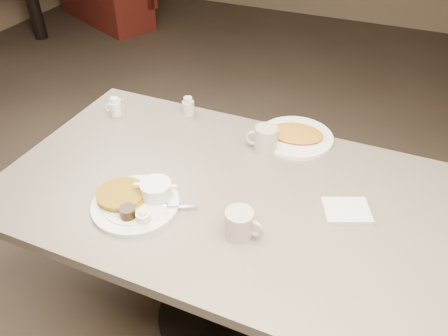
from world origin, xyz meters
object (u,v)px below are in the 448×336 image
at_px(hash_plate, 296,136).
at_px(coffee_mug_near, 240,224).
at_px(coffee_mug_far, 265,139).
at_px(main_plate, 137,199).
at_px(creamer_left, 115,107).
at_px(creamer_right, 188,107).
at_px(diner_table, 222,223).

bearing_deg(hash_plate, coffee_mug_near, -91.30).
xyz_separation_m(coffee_mug_far, hash_plate, (0.09, 0.12, -0.04)).
height_order(main_plate, creamer_left, creamer_left).
height_order(coffee_mug_near, hash_plate, coffee_mug_near).
height_order(coffee_mug_near, creamer_right, coffee_mug_near).
distance_m(main_plate, creamer_right, 0.57).
bearing_deg(diner_table, coffee_mug_far, 76.71).
bearing_deg(diner_table, creamer_right, 129.71).
height_order(main_plate, coffee_mug_near, coffee_mug_near).
relative_size(diner_table, coffee_mug_far, 11.75).
bearing_deg(creamer_right, main_plate, -79.62).
xyz_separation_m(coffee_mug_near, creamer_left, (-0.73, 0.44, -0.01)).
relative_size(creamer_left, hash_plate, 0.25).
distance_m(diner_table, coffee_mug_far, 0.35).
height_order(diner_table, creamer_left, creamer_left).
bearing_deg(diner_table, hash_plate, 68.84).
bearing_deg(creamer_right, creamer_left, -155.87).
height_order(diner_table, main_plate, main_plate).
relative_size(coffee_mug_far, hash_plate, 0.40).
bearing_deg(coffee_mug_far, coffee_mug_near, -80.42).
bearing_deg(diner_table, coffee_mug_near, -52.45).
xyz_separation_m(main_plate, coffee_mug_far, (0.28, 0.44, 0.03)).
relative_size(coffee_mug_far, creamer_left, 1.60).
bearing_deg(coffee_mug_far, diner_table, -103.29).
xyz_separation_m(coffee_mug_near, coffee_mug_far, (-0.07, 0.44, 0.00)).
xyz_separation_m(diner_table, creamer_right, (-0.32, 0.38, 0.21)).
bearing_deg(hash_plate, coffee_mug_far, -125.43).
relative_size(creamer_right, hash_plate, 0.25).
relative_size(diner_table, creamer_right, 18.75).
xyz_separation_m(coffee_mug_near, hash_plate, (0.01, 0.56, -0.03)).
bearing_deg(hash_plate, creamer_right, 180.00).
xyz_separation_m(diner_table, creamer_left, (-0.60, 0.26, 0.21)).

